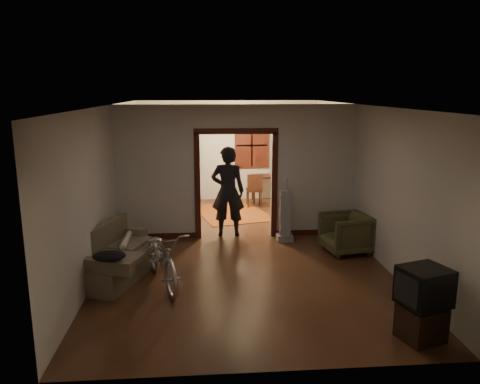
{
  "coord_description": "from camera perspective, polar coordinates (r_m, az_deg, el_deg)",
  "views": [
    {
      "loc": [
        -0.69,
        -8.89,
        3.09
      ],
      "look_at": [
        0.0,
        -0.3,
        1.2
      ],
      "focal_mm": 35.0,
      "sensor_mm": 36.0,
      "label": 1
    }
  ],
  "objects": [
    {
      "name": "person",
      "position": [
        9.94,
        -1.49,
        0.06
      ],
      "size": [
        0.75,
        0.53,
        1.94
      ],
      "primitive_type": "imported",
      "rotation": [
        0.0,
        0.0,
        3.05
      ],
      "color": "black",
      "rests_on": "floor"
    },
    {
      "name": "jacket",
      "position": [
        7.25,
        -15.66,
        -7.52
      ],
      "size": [
        0.49,
        0.36,
        0.14
      ],
      "primitive_type": "ellipsoid",
      "color": "black",
      "rests_on": "sofa"
    },
    {
      "name": "tv_stand",
      "position": [
        6.51,
        21.21,
        -14.66
      ],
      "size": [
        0.6,
        0.58,
        0.45
      ],
      "primitive_type": "cube",
      "rotation": [
        0.0,
        0.0,
        0.31
      ],
      "color": "black",
      "rests_on": "floor"
    },
    {
      "name": "ceiling",
      "position": [
        8.92,
        -0.16,
        10.51
      ],
      "size": [
        5.0,
        8.5,
        0.01
      ],
      "primitive_type": "cube",
      "color": "white",
      "rests_on": "floor"
    },
    {
      "name": "sofa",
      "position": [
        8.18,
        -14.72,
        -7.02
      ],
      "size": [
        1.4,
        2.04,
        0.86
      ],
      "primitive_type": "cube",
      "rotation": [
        0.0,
        0.0,
        -0.33
      ],
      "color": "brown",
      "rests_on": "floor"
    },
    {
      "name": "wall_left",
      "position": [
        9.22,
        -15.83,
        1.34
      ],
      "size": [
        0.02,
        8.5,
        2.8
      ],
      "primitive_type": "cube",
      "color": "beige",
      "rests_on": "floor"
    },
    {
      "name": "locker",
      "position": [
        12.86,
        -7.35,
        2.42
      ],
      "size": [
        0.96,
        0.63,
        1.78
      ],
      "primitive_type": "cube",
      "rotation": [
        0.0,
        0.0,
        0.16
      ],
      "color": "black",
      "rests_on": "floor"
    },
    {
      "name": "floor",
      "position": [
        9.43,
        -0.15,
        -6.75
      ],
      "size": [
        5.0,
        8.5,
        0.01
      ],
      "primitive_type": "cube",
      "color": "#391E12",
      "rests_on": "ground"
    },
    {
      "name": "partition_wall",
      "position": [
        9.81,
        -0.49,
        2.45
      ],
      "size": [
        5.0,
        0.14,
        2.8
      ],
      "primitive_type": "cube",
      "color": "beige",
      "rests_on": "floor"
    },
    {
      "name": "rolled_paper",
      "position": [
        8.42,
        -13.73,
        -5.7
      ],
      "size": [
        0.1,
        0.79,
        0.1
      ],
      "primitive_type": "cylinder",
      "rotation": [
        1.57,
        0.0,
        0.0
      ],
      "color": "beige",
      "rests_on": "sofa"
    },
    {
      "name": "far_window",
      "position": [
        13.26,
        1.45,
        5.7
      ],
      "size": [
        0.98,
        0.06,
        1.28
      ],
      "primitive_type": "cube",
      "color": "black",
      "rests_on": "wall_back"
    },
    {
      "name": "bicycle",
      "position": [
        7.67,
        -9.46,
        -7.75
      ],
      "size": [
        1.16,
        1.91,
        0.95
      ],
      "primitive_type": "imported",
      "rotation": [
        0.0,
        0.0,
        0.32
      ],
      "color": "silver",
      "rests_on": "floor"
    },
    {
      "name": "chandelier",
      "position": [
        11.43,
        -1.14,
        8.66
      ],
      "size": [
        0.24,
        0.24,
        0.24
      ],
      "primitive_type": "sphere",
      "color": "#FFE0A5",
      "rests_on": "ceiling"
    },
    {
      "name": "door_casing",
      "position": [
        9.86,
        -0.49,
        0.73
      ],
      "size": [
        1.74,
        0.2,
        2.32
      ],
      "primitive_type": "cube",
      "color": "#39140D",
      "rests_on": "floor"
    },
    {
      "name": "armchair",
      "position": [
        9.27,
        12.76,
        -4.91
      ],
      "size": [
        0.97,
        0.95,
        0.77
      ],
      "primitive_type": "imported",
      "rotation": [
        0.0,
        0.0,
        -1.4
      ],
      "color": "#464527",
      "rests_on": "floor"
    },
    {
      "name": "vacuum",
      "position": [
        9.72,
        5.52,
        -2.91
      ],
      "size": [
        0.36,
        0.31,
        1.07
      ],
      "primitive_type": "cube",
      "rotation": [
        0.0,
        0.0,
        0.14
      ],
      "color": "gray",
      "rests_on": "floor"
    },
    {
      "name": "globe",
      "position": [
        12.72,
        -7.48,
        7.08
      ],
      "size": [
        0.27,
        0.27,
        0.27
      ],
      "primitive_type": "sphere",
      "color": "#1E5972",
      "rests_on": "locker"
    },
    {
      "name": "light_switch",
      "position": [
        9.89,
        5.62,
        1.59
      ],
      "size": [
        0.08,
        0.01,
        0.12
      ],
      "primitive_type": "cube",
      "color": "silver",
      "rests_on": "partition_wall"
    },
    {
      "name": "wall_back",
      "position": [
        13.26,
        -1.59,
        5.05
      ],
      "size": [
        5.0,
        0.02,
        2.8
      ],
      "primitive_type": "cube",
      "color": "beige",
      "rests_on": "floor"
    },
    {
      "name": "desk_chair",
      "position": [
        12.57,
        1.72,
        0.26
      ],
      "size": [
        0.51,
        0.51,
        0.91
      ],
      "primitive_type": "cube",
      "rotation": [
        0.0,
        0.0,
        0.32
      ],
      "color": "black",
      "rests_on": "floor"
    },
    {
      "name": "crt_tv",
      "position": [
        6.31,
        21.56,
        -10.66
      ],
      "size": [
        0.68,
        0.64,
        0.48
      ],
      "primitive_type": "cube",
      "rotation": [
        0.0,
        0.0,
        0.31
      ],
      "color": "black",
      "rests_on": "tv_stand"
    },
    {
      "name": "wall_right",
      "position": [
        9.59,
        14.91,
        1.81
      ],
      "size": [
        0.02,
        8.5,
        2.8
      ],
      "primitive_type": "cube",
      "color": "beige",
      "rests_on": "floor"
    },
    {
      "name": "oriental_rug",
      "position": [
        11.96,
        -0.99,
        -2.56
      ],
      "size": [
        2.07,
        2.43,
        0.02
      ],
      "primitive_type": "cube",
      "rotation": [
        0.0,
        0.0,
        0.25
      ],
      "color": "maroon",
      "rests_on": "floor"
    },
    {
      "name": "desk",
      "position": [
        13.2,
        3.57,
        0.43
      ],
      "size": [
        1.06,
        0.69,
        0.73
      ],
      "primitive_type": "cube",
      "rotation": [
        0.0,
        0.0,
        0.14
      ],
      "color": "black",
      "rests_on": "floor"
    }
  ]
}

